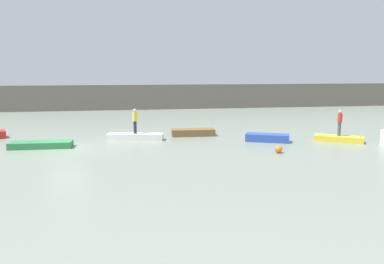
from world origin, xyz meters
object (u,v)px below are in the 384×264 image
at_px(rowboat_blue, 267,138).
at_px(person_yellow_shirt, 135,120).
at_px(rowboat_white, 135,137).
at_px(rowboat_yellow, 339,139).
at_px(mooring_buoy, 279,149).
at_px(person_red_shirt, 340,121).
at_px(rowboat_green, 41,145).
at_px(rowboat_brown, 193,132).

bearing_deg(rowboat_blue, person_yellow_shirt, -169.92).
bearing_deg(rowboat_blue, rowboat_white, -169.92).
height_order(rowboat_yellow, mooring_buoy, mooring_buoy).
xyz_separation_m(person_yellow_shirt, person_red_shirt, (13.87, -3.05, -0.02)).
bearing_deg(rowboat_yellow, person_red_shirt, -147.04).
height_order(rowboat_green, rowboat_white, rowboat_white).
height_order(rowboat_white, person_red_shirt, person_red_shirt).
distance_m(rowboat_yellow, mooring_buoy, 6.20).
bearing_deg(rowboat_green, rowboat_white, 19.27).
height_order(rowboat_white, rowboat_yellow, rowboat_white).
xyz_separation_m(rowboat_blue, mooring_buoy, (-0.68, -3.64, -0.04)).
distance_m(rowboat_blue, mooring_buoy, 3.70).
distance_m(rowboat_white, person_yellow_shirt, 1.21).
height_order(rowboat_green, rowboat_blue, rowboat_blue).
relative_size(rowboat_brown, person_red_shirt, 1.80).
bearing_deg(person_yellow_shirt, rowboat_white, 90.00).
bearing_deg(rowboat_blue, rowboat_yellow, 13.75).
bearing_deg(person_yellow_shirt, rowboat_brown, 12.84).
relative_size(person_yellow_shirt, mooring_buoy, 3.85).
relative_size(rowboat_green, rowboat_brown, 1.18).
relative_size(rowboat_white, rowboat_brown, 1.22).
height_order(rowboat_brown, person_red_shirt, person_red_shirt).
bearing_deg(person_yellow_shirt, person_red_shirt, -12.41).
relative_size(rowboat_green, person_yellow_shirt, 2.17).
distance_m(rowboat_green, person_yellow_shirt, 6.38).
bearing_deg(mooring_buoy, rowboat_green, 164.45).
bearing_deg(rowboat_green, mooring_buoy, -13.50).
distance_m(rowboat_white, person_red_shirt, 14.25).
xyz_separation_m(rowboat_green, person_yellow_shirt, (5.98, 1.85, 1.23)).
height_order(rowboat_green, person_yellow_shirt, person_yellow_shirt).
distance_m(rowboat_green, person_red_shirt, 19.93).
bearing_deg(rowboat_brown, person_yellow_shirt, -164.07).
relative_size(rowboat_white, rowboat_blue, 1.33).
relative_size(rowboat_brown, person_yellow_shirt, 1.83).
height_order(rowboat_yellow, person_red_shirt, person_red_shirt).
bearing_deg(rowboat_yellow, rowboat_green, -150.50).
bearing_deg(rowboat_yellow, rowboat_white, -159.45).
distance_m(rowboat_brown, person_yellow_shirt, 4.61).
height_order(rowboat_yellow, person_yellow_shirt, person_yellow_shirt).
relative_size(rowboat_blue, mooring_buoy, 6.47).
relative_size(person_red_shirt, mooring_buoy, 3.93).
relative_size(rowboat_yellow, person_yellow_shirt, 1.82).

